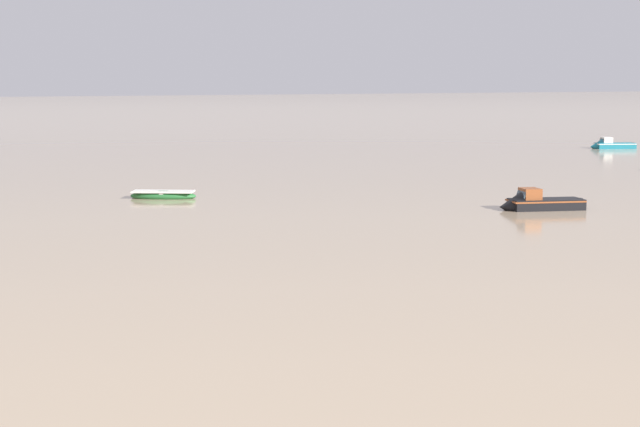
# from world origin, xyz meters

# --- Properties ---
(rowboat_moored_0) EXTENTS (4.66, 3.52, 0.71)m
(rowboat_moored_0) POSITION_xyz_m (-7.52, 50.17, 0.19)
(rowboat_moored_0) COLOR #23602D
(rowboat_moored_0) RESTS_ON ground
(motorboat_moored_2) EXTENTS (5.56, 3.16, 2.00)m
(motorboat_moored_2) POSITION_xyz_m (11.24, 34.38, 0.30)
(motorboat_moored_2) COLOR black
(motorboat_moored_2) RESTS_ON ground
(motorboat_moored_4) EXTENTS (5.36, 3.42, 1.93)m
(motorboat_moored_4) POSITION_xyz_m (52.49, 75.60, 0.29)
(motorboat_moored_4) COLOR #197084
(motorboat_moored_4) RESTS_ON ground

